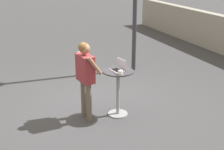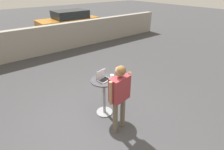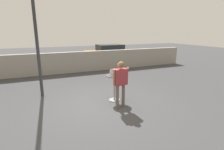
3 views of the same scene
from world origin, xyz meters
The scene contains 7 objects.
ground_plane centered at (0.00, 0.00, 0.00)m, with size 50.00×50.00×0.00m, color #3D3D3F.
pavement_kerb centered at (0.00, 5.55, 0.65)m, with size 16.58×0.35×1.29m.
cafe_table centered at (0.57, 0.25, 0.63)m, with size 0.63×0.63×0.98m.
laptop centered at (0.56, 0.27, 1.04)m, with size 0.33×0.30×0.24m.
coffee_mug centered at (0.79, 0.21, 1.02)m, with size 0.12×0.09×0.08m.
standing_person centered at (0.50, -0.41, 1.03)m, with size 0.59×0.41×1.62m.
parked_car_near_street centered at (3.67, 8.58, 0.75)m, with size 3.95×1.86×1.44m.
Camera 2 is at (-1.50, -2.71, 3.01)m, focal length 28.00 mm.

